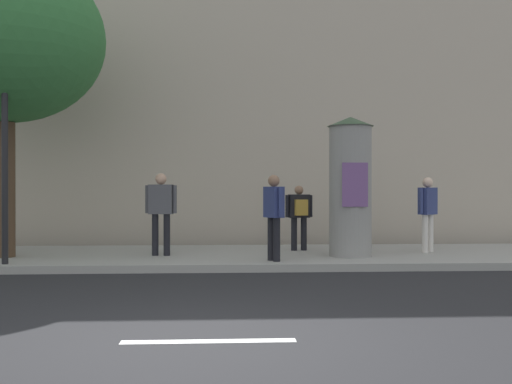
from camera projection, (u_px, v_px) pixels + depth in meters
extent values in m
plane|color=#232326|center=(209.00, 342.00, 6.08)|extent=(80.00, 80.00, 0.00)
cube|color=#9E9B93|center=(217.00, 257.00, 13.07)|extent=(36.00, 4.00, 0.15)
cube|color=silver|center=(209.00, 341.00, 6.08)|extent=(1.80, 0.16, 0.01)
cube|color=#B7A893|center=(219.00, 81.00, 18.04)|extent=(36.00, 5.00, 9.70)
cylinder|color=black|center=(5.00, 169.00, 11.20)|extent=(0.12, 0.12, 3.60)
cube|color=black|center=(1.00, 52.00, 11.02)|extent=(0.24, 0.24, 0.75)
cylinder|color=gray|center=(350.00, 191.00, 12.52)|extent=(0.89, 0.89, 2.74)
cone|color=#334C33|center=(350.00, 122.00, 12.51)|extent=(0.97, 0.97, 0.20)
cube|color=#724C84|center=(355.00, 185.00, 12.07)|extent=(0.53, 0.02, 0.90)
cylinder|color=#4C3826|center=(4.00, 190.00, 12.38)|extent=(0.46, 0.46, 2.81)
ellipsoid|color=#337238|center=(3.00, 37.00, 12.36)|extent=(4.16, 4.16, 3.54)
cylinder|color=black|center=(304.00, 234.00, 13.73)|extent=(0.14, 0.14, 0.76)
cylinder|color=black|center=(294.00, 234.00, 13.68)|extent=(0.14, 0.14, 0.76)
cube|color=black|center=(299.00, 206.00, 13.70)|extent=(0.50, 0.31, 0.54)
cylinder|color=black|center=(311.00, 206.00, 13.77)|extent=(0.09, 0.09, 0.51)
cylinder|color=black|center=(287.00, 206.00, 13.64)|extent=(0.09, 0.09, 0.51)
sphere|color=#8C664C|center=(299.00, 190.00, 13.70)|extent=(0.21, 0.21, 0.21)
cube|color=#B78C33|center=(301.00, 207.00, 13.53)|extent=(0.30, 0.20, 0.36)
cylinder|color=black|center=(155.00, 235.00, 12.65)|extent=(0.14, 0.14, 0.89)
cylinder|color=black|center=(167.00, 235.00, 12.64)|extent=(0.14, 0.14, 0.89)
cube|color=#4C4C51|center=(161.00, 199.00, 12.64)|extent=(0.52, 0.29, 0.63)
cylinder|color=#4C4C51|center=(147.00, 199.00, 12.66)|extent=(0.09, 0.09, 0.60)
cylinder|color=#4C4C51|center=(175.00, 199.00, 12.63)|extent=(0.09, 0.09, 0.60)
sphere|color=tan|center=(161.00, 179.00, 12.64)|extent=(0.24, 0.24, 0.24)
cube|color=navy|center=(163.00, 201.00, 12.82)|extent=(0.30, 0.19, 0.36)
cylinder|color=black|center=(277.00, 240.00, 11.60)|extent=(0.14, 0.14, 0.86)
cylinder|color=black|center=(271.00, 239.00, 11.78)|extent=(0.14, 0.14, 0.86)
cube|color=navy|center=(274.00, 202.00, 11.69)|extent=(0.41, 0.49, 0.61)
cylinder|color=navy|center=(281.00, 202.00, 11.46)|extent=(0.09, 0.09, 0.58)
cylinder|color=navy|center=(267.00, 202.00, 11.91)|extent=(0.09, 0.09, 0.58)
sphere|color=#8C664C|center=(274.00, 181.00, 11.68)|extent=(0.23, 0.23, 0.23)
cylinder|color=silver|center=(425.00, 234.00, 13.23)|extent=(0.14, 0.14, 0.85)
cylinder|color=silver|center=(430.00, 233.00, 13.39)|extent=(0.14, 0.14, 0.85)
cube|color=navy|center=(428.00, 201.00, 13.31)|extent=(0.49, 0.47, 0.60)
cylinder|color=navy|center=(421.00, 201.00, 13.12)|extent=(0.09, 0.09, 0.57)
cylinder|color=navy|center=(434.00, 201.00, 13.49)|extent=(0.09, 0.09, 0.57)
sphere|color=beige|center=(428.00, 182.00, 13.30)|extent=(0.23, 0.23, 0.23)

